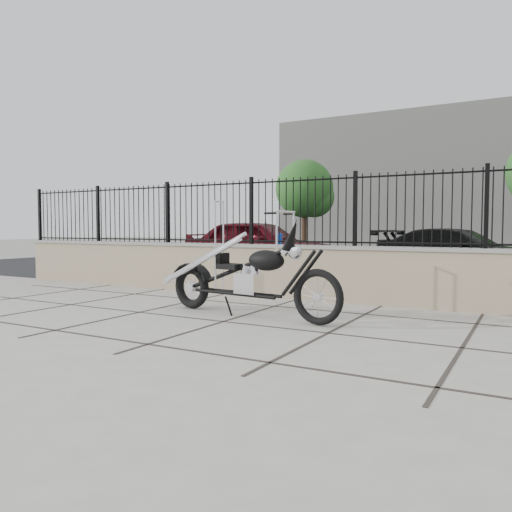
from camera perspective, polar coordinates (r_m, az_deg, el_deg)
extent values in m
plane|color=#99968E|center=(6.79, -3.76, -7.51)|extent=(90.00, 90.00, 0.00)
plane|color=black|center=(18.49, 17.92, -0.81)|extent=(30.00, 30.00, 0.00)
cube|color=gray|center=(8.91, 5.05, -1.82)|extent=(14.00, 0.36, 0.96)
cube|color=black|center=(8.88, 5.09, 5.14)|extent=(14.00, 0.08, 1.20)
cube|color=beige|center=(32.41, 23.03, 7.86)|extent=(22.00, 6.00, 8.00)
imported|color=#440910|center=(14.42, 0.32, 1.26)|extent=(4.47, 1.83, 1.52)
imported|color=black|center=(13.61, 22.12, 0.32)|extent=(4.60, 2.82, 1.25)
cylinder|color=#0B60AD|center=(11.06, 2.62, -0.35)|extent=(0.17, 0.17, 1.14)
cylinder|color=blue|center=(9.89, 25.18, -1.92)|extent=(0.11, 0.11, 0.86)
cylinder|color=#382619|center=(23.73, 5.52, 3.29)|extent=(0.26, 0.26, 2.55)
sphere|color=#366626|center=(23.81, 5.55, 8.00)|extent=(2.72, 2.72, 2.72)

